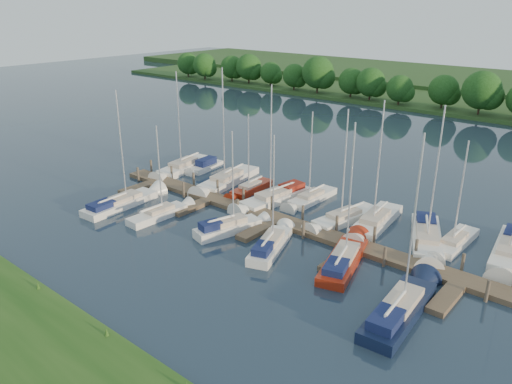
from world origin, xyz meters
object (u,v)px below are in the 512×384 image
Objects in this scene: dock at (273,222)px; sailboat_n_5 at (310,199)px; motorboat at (205,167)px; sailboat_s_2 at (229,228)px; sailboat_n_0 at (183,168)px.

sailboat_n_5 is (-0.48, 6.50, 0.07)m from dock.
sailboat_s_2 is (13.38, -10.43, 0.00)m from motorboat.
sailboat_n_5 is (16.53, 1.55, -0.02)m from sailboat_n_0.
sailboat_n_5 is at bearing 176.52° from sailboat_n_0.
sailboat_n_0 is 1.27× the size of sailboat_n_5.
dock is at bearing 150.98° from motorboat.
sailboat_s_2 is at bearing -116.91° from dock.
sailboat_n_5 is at bearing 94.24° from dock.
dock is 16.67m from motorboat.
dock is at bearing 95.27° from sailboat_n_5.
dock is at bearing 154.92° from sailboat_n_0.
sailboat_n_0 reaches higher than dock.
sailboat_n_5 is 10.24m from sailboat_s_2.
sailboat_n_0 is (-17.01, 4.95, 0.08)m from dock.
dock is 6.52m from sailboat_n_5.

